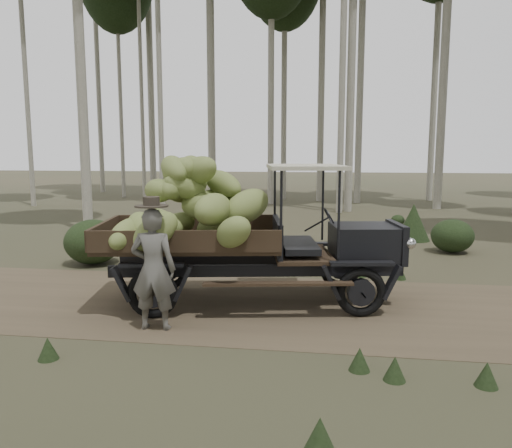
% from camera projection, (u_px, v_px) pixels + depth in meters
% --- Properties ---
extents(ground, '(120.00, 120.00, 0.00)m').
position_uv_depth(ground, '(354.00, 310.00, 8.61)').
color(ground, '#473D2B').
rests_on(ground, ground).
extents(dirt_track, '(70.00, 4.00, 0.01)m').
position_uv_depth(dirt_track, '(354.00, 309.00, 8.61)').
color(dirt_track, brown).
rests_on(dirt_track, ground).
extents(banana_truck, '(5.62, 3.12, 2.72)m').
position_uv_depth(banana_truck, '(222.00, 218.00, 8.76)').
color(banana_truck, black).
rests_on(banana_truck, ground).
extents(farmer, '(0.71, 0.53, 2.04)m').
position_uv_depth(farmer, '(153.00, 268.00, 7.54)').
color(farmer, '#5B5953').
rests_on(farmer, ground).
extents(undergrowth, '(23.15, 21.73, 1.34)m').
position_uv_depth(undergrowth, '(282.00, 328.00, 6.16)').
color(undergrowth, '#233319').
rests_on(undergrowth, ground).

